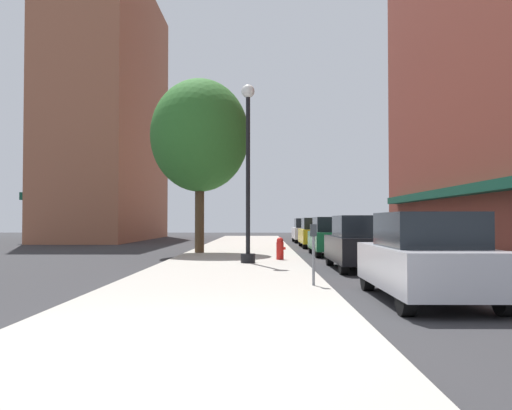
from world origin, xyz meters
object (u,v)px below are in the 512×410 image
object	(u,v)px
parking_meter_near	(313,247)
fire_hydrant	(280,248)
tree_near	(200,136)
car_yellow	(316,233)
lamppost	(248,169)
car_black	(362,243)
car_silver	(426,258)
car_green	(333,237)
car_white	(306,231)

from	to	relation	value
parking_meter_near	fire_hydrant	bearing A→B (deg)	93.34
tree_near	car_yellow	distance (m)	10.16
fire_hydrant	parking_meter_near	size ratio (longest dim) A/B	0.60
car_yellow	tree_near	bearing A→B (deg)	-130.45
lamppost	car_black	distance (m)	4.42
car_black	parking_meter_near	bearing A→B (deg)	-112.05
lamppost	tree_near	size ratio (longest dim) A/B	0.78
lamppost	car_yellow	xyz separation A→B (m)	(3.52, 12.89, -2.39)
lamppost	tree_near	bearing A→B (deg)	111.28
lamppost	parking_meter_near	distance (m)	6.91
lamppost	car_silver	xyz separation A→B (m)	(3.52, -7.90, -2.39)
car_green	car_yellow	world-z (taller)	same
car_silver	car_white	world-z (taller)	same
car_black	car_yellow	bearing A→B (deg)	88.77
lamppost	car_black	size ratio (longest dim) A/B	1.37
lamppost	tree_near	xyz separation A→B (m)	(-2.25, 5.78, 2.00)
lamppost	car_yellow	size ratio (longest dim) A/B	1.37
lamppost	car_white	world-z (taller)	lamppost
fire_hydrant	car_green	bearing A→B (deg)	60.26
car_silver	fire_hydrant	bearing A→B (deg)	104.09
car_green	car_yellow	distance (m)	7.13
parking_meter_near	car_green	world-z (taller)	car_green
lamppost	car_white	xyz separation A→B (m)	(3.52, 20.08, -2.39)
lamppost	car_black	xyz separation A→B (m)	(3.52, -1.21, -2.39)
tree_near	car_silver	xyz separation A→B (m)	(5.77, -13.68, -4.40)
fire_hydrant	car_white	xyz separation A→B (m)	(2.41, 18.53, 0.29)
car_white	tree_near	bearing A→B (deg)	-112.47
parking_meter_near	tree_near	distance (m)	13.40
parking_meter_near	car_white	xyz separation A→B (m)	(1.95, 26.41, -0.14)
parking_meter_near	car_silver	bearing A→B (deg)	-38.65
car_silver	car_white	size ratio (longest dim) A/B	1.00
car_yellow	car_black	bearing A→B (deg)	-91.41
tree_near	parking_meter_near	bearing A→B (deg)	-72.51
tree_near	car_silver	size ratio (longest dim) A/B	1.76
fire_hydrant	tree_near	world-z (taller)	tree_near
fire_hydrant	parking_meter_near	distance (m)	7.91
parking_meter_near	car_black	distance (m)	5.49
car_silver	car_green	xyz separation A→B (m)	(0.00, 13.67, 0.00)
tree_near	car_black	bearing A→B (deg)	-50.45
parking_meter_near	car_yellow	size ratio (longest dim) A/B	0.30
parking_meter_near	car_green	bearing A→B (deg)	80.85
car_black	lamppost	bearing A→B (deg)	159.82
tree_near	car_yellow	world-z (taller)	tree_near
car_silver	car_black	bearing A→B (deg)	89.78
lamppost	fire_hydrant	size ratio (longest dim) A/B	7.47
car_yellow	fire_hydrant	bearing A→B (deg)	-103.41
tree_near	car_black	xyz separation A→B (m)	(5.77, -6.99, -4.40)
car_green	car_white	world-z (taller)	same
parking_meter_near	car_yellow	distance (m)	19.33
fire_hydrant	parking_meter_near	world-z (taller)	parking_meter_near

